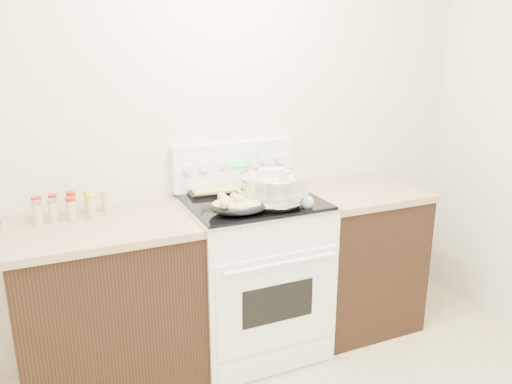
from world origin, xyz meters
TOP-DOWN VIEW (x-y plane):
  - room_shell at (0.00, 0.00)m, footprint 4.10×3.60m
  - counter_left at (-0.48, 1.43)m, footprint 0.93×0.67m
  - counter_right at (1.08, 1.43)m, footprint 0.73×0.67m
  - kitchen_range at (0.35, 1.42)m, footprint 0.78×0.73m
  - mixing_bowl at (0.41, 1.27)m, footprint 0.50×0.50m
  - roasting_pan at (0.18, 1.22)m, footprint 0.36×0.28m
  - baking_sheet at (0.25, 1.67)m, footprint 0.42×0.31m
  - wooden_spoon at (0.21, 1.29)m, footprint 0.21×0.22m
  - blue_ladle at (0.57, 1.18)m, footprint 0.14×0.25m
  - spice_jars at (-0.62, 1.59)m, footprint 0.39×0.15m

SIDE VIEW (x-z plane):
  - counter_left at x=-0.48m, z-range 0.00..0.92m
  - counter_right at x=1.08m, z-range 0.00..0.92m
  - kitchen_range at x=0.35m, z-range -0.12..1.10m
  - wooden_spoon at x=0.21m, z-range 0.93..0.98m
  - baking_sheet at x=0.25m, z-range 0.93..0.99m
  - blue_ladle at x=0.57m, z-range 0.93..1.02m
  - spice_jars at x=-0.62m, z-range 0.92..1.04m
  - roasting_pan at x=0.18m, z-range 0.94..1.05m
  - mixing_bowl at x=0.41m, z-range 0.92..1.15m
  - room_shell at x=0.00m, z-range 0.33..3.08m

